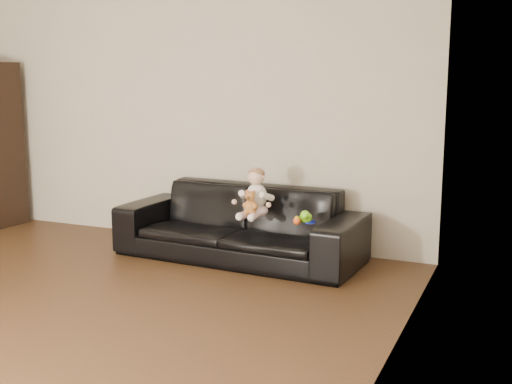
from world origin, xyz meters
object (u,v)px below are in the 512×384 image
at_px(toy_blue_disc, 309,222).
at_px(teddy_bear, 250,203).
at_px(baby, 255,196).
at_px(toy_green, 306,218).
at_px(sofa, 239,223).
at_px(toy_rattle, 297,221).

bearing_deg(toy_blue_disc, teddy_bear, -167.80).
height_order(baby, toy_green, baby).
bearing_deg(baby, sofa, 152.22).
height_order(toy_rattle, toy_blue_disc, toy_rattle).
bearing_deg(toy_rattle, sofa, 158.11).
bearing_deg(teddy_bear, toy_rattle, 13.03).
height_order(sofa, toy_green, sofa).
bearing_deg(toy_green, toy_blue_disc, 38.51).
xyz_separation_m(teddy_bear, toy_rattle, (0.42, -0.01, -0.12)).
relative_size(baby, toy_rattle, 6.62).
xyz_separation_m(toy_green, toy_rattle, (-0.04, -0.10, -0.01)).
bearing_deg(toy_green, baby, 174.66).
bearing_deg(teddy_bear, toy_blue_disc, 26.45).
relative_size(teddy_bear, toy_rattle, 3.19).
relative_size(toy_green, toy_blue_disc, 1.20).
xyz_separation_m(baby, toy_rattle, (0.43, -0.14, -0.16)).
bearing_deg(teddy_bear, sofa, 145.66).
relative_size(toy_rattle, toy_blue_disc, 0.60).
relative_size(sofa, toy_blue_disc, 20.36).
xyz_separation_m(sofa, toy_blue_disc, (0.71, -0.14, 0.11)).
xyz_separation_m(baby, toy_blue_disc, (0.50, -0.03, -0.18)).
height_order(toy_green, toy_rattle, toy_green).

